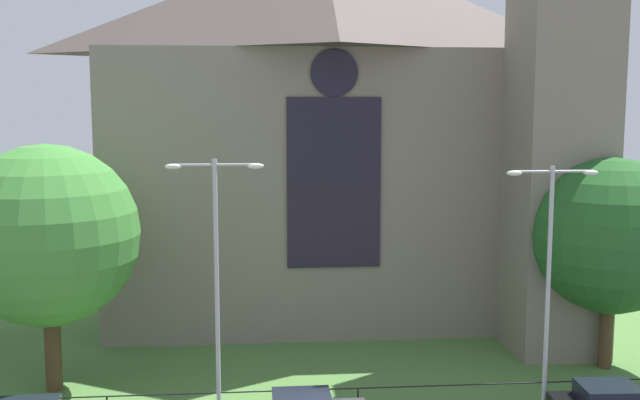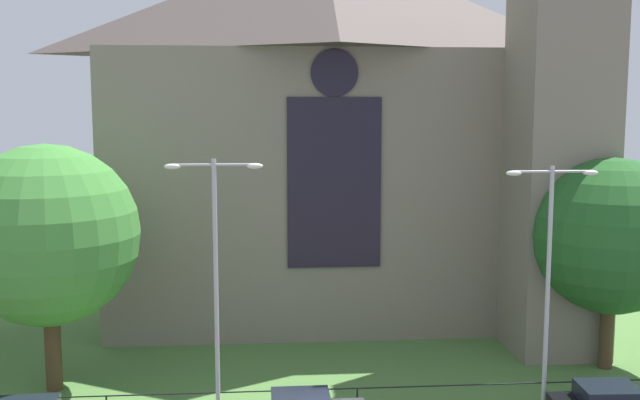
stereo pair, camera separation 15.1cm
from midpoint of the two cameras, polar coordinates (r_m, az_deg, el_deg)
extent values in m
plane|color=#56544C|center=(34.84, -1.16, -11.61)|extent=(160.00, 160.00, 0.00)
cube|color=#517F3D|center=(32.96, -0.95, -12.72)|extent=(120.00, 20.00, 0.01)
cube|color=gray|center=(40.51, 0.37, 1.20)|extent=(22.00, 12.00, 14.00)
cube|color=black|center=(34.45, 1.23, 1.31)|extent=(4.40, 0.16, 8.00)
cylinder|color=black|center=(34.30, 1.25, 9.82)|extent=(2.20, 0.15, 2.20)
cube|color=gray|center=(34.91, 18.16, 3.18)|extent=(4.00, 4.00, 18.00)
cylinder|color=black|center=(27.59, 3.06, -14.36)|extent=(35.77, 0.05, 0.05)
cylinder|color=black|center=(30.24, 20.64, -13.97)|extent=(0.07, 0.07, 1.10)
cylinder|color=#4C3823|center=(31.65, -19.85, -10.57)|extent=(0.64, 0.64, 3.62)
sphere|color=#428C38|center=(30.61, -20.21, -2.54)|extent=(7.12, 7.12, 7.12)
cylinder|color=#4C3823|center=(34.55, 21.43, -9.39)|extent=(0.58, 0.58, 3.33)
sphere|color=#235B23|center=(33.63, 21.75, -2.58)|extent=(6.66, 6.66, 6.66)
cylinder|color=#B2B2B7|center=(26.19, -7.88, -7.23)|extent=(0.16, 0.16, 9.48)
cylinder|color=#B2B2B7|center=(25.50, -9.62, 2.70)|extent=(1.40, 0.10, 0.10)
cylinder|color=#B2B2B7|center=(25.41, -6.48, 2.74)|extent=(1.40, 0.10, 0.10)
ellipsoid|color=white|center=(25.57, -11.19, 2.56)|extent=(0.57, 0.26, 0.20)
ellipsoid|color=white|center=(25.40, -4.89, 2.64)|extent=(0.57, 0.26, 0.20)
cylinder|color=#B2B2B7|center=(28.17, 17.36, -6.80)|extent=(0.16, 0.16, 9.16)
cylinder|color=#B2B2B7|center=(27.21, 16.33, 2.12)|extent=(1.40, 0.10, 0.10)
cylinder|color=#B2B2B7|center=(27.74, 19.04, 2.11)|extent=(1.40, 0.10, 0.10)
ellipsoid|color=white|center=(26.97, 14.94, 2.02)|extent=(0.57, 0.26, 0.20)
ellipsoid|color=white|center=(28.03, 20.35, 2.00)|extent=(0.57, 0.26, 0.20)
cube|color=black|center=(28.67, 21.56, -13.73)|extent=(2.07, 1.69, 0.55)
camera|label=1|loc=(0.08, -89.86, 0.02)|focal=41.32mm
camera|label=2|loc=(0.08, 90.14, -0.02)|focal=41.32mm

